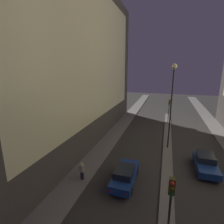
{
  "coord_description": "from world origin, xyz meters",
  "views": [
    {
      "loc": [
        -0.6,
        -3.88,
        9.58
      ],
      "look_at": [
        -7.39,
        17.73,
        3.87
      ],
      "focal_mm": 28.0,
      "sensor_mm": 36.0,
      "label": 1
    }
  ],
  "objects_px": {
    "street_lamp": "(172,90)",
    "car_left_lane": "(125,175)",
    "traffic_light_near": "(171,197)",
    "pedestrian_on_left_sidewalk": "(82,170)",
    "car_right_lane": "(206,163)",
    "traffic_light_mid": "(169,106)"
  },
  "relations": [
    {
      "from": "street_lamp",
      "to": "car_left_lane",
      "type": "height_order",
      "value": "street_lamp"
    },
    {
      "from": "traffic_light_near",
      "to": "pedestrian_on_left_sidewalk",
      "type": "relative_size",
      "value": 2.56
    },
    {
      "from": "street_lamp",
      "to": "car_right_lane",
      "type": "bearing_deg",
      "value": -48.24
    },
    {
      "from": "traffic_light_near",
      "to": "car_left_lane",
      "type": "relative_size",
      "value": 0.92
    },
    {
      "from": "traffic_light_mid",
      "to": "pedestrian_on_left_sidewalk",
      "type": "bearing_deg",
      "value": -109.89
    },
    {
      "from": "car_right_lane",
      "to": "street_lamp",
      "type": "bearing_deg",
      "value": 131.76
    },
    {
      "from": "traffic_light_near",
      "to": "car_left_lane",
      "type": "distance_m",
      "value": 6.29
    },
    {
      "from": "car_left_lane",
      "to": "traffic_light_near",
      "type": "bearing_deg",
      "value": -53.45
    },
    {
      "from": "traffic_light_mid",
      "to": "car_left_lane",
      "type": "relative_size",
      "value": 0.92
    },
    {
      "from": "pedestrian_on_left_sidewalk",
      "to": "traffic_light_near",
      "type": "bearing_deg",
      "value": -28.8
    },
    {
      "from": "traffic_light_near",
      "to": "street_lamp",
      "type": "bearing_deg",
      "value": 90.0
    },
    {
      "from": "street_lamp",
      "to": "car_left_lane",
      "type": "relative_size",
      "value": 2.23
    },
    {
      "from": "traffic_light_near",
      "to": "street_lamp",
      "type": "distance_m",
      "value": 13.41
    },
    {
      "from": "street_lamp",
      "to": "traffic_light_near",
      "type": "bearing_deg",
      "value": -90.0
    },
    {
      "from": "traffic_light_near",
      "to": "car_left_lane",
      "type": "xyz_separation_m",
      "value": [
        -3.47,
        4.67,
        -2.4
      ]
    },
    {
      "from": "car_right_lane",
      "to": "pedestrian_on_left_sidewalk",
      "type": "bearing_deg",
      "value": -154.8
    },
    {
      "from": "traffic_light_near",
      "to": "traffic_light_mid",
      "type": "relative_size",
      "value": 1.0
    },
    {
      "from": "car_left_lane",
      "to": "pedestrian_on_left_sidewalk",
      "type": "height_order",
      "value": "pedestrian_on_left_sidewalk"
    },
    {
      "from": "street_lamp",
      "to": "car_right_lane",
      "type": "xyz_separation_m",
      "value": [
        3.47,
        -3.88,
        -6.44
      ]
    },
    {
      "from": "traffic_light_mid",
      "to": "street_lamp",
      "type": "xyz_separation_m",
      "value": [
        0.0,
        -10.84,
        4.04
      ]
    },
    {
      "from": "traffic_light_mid",
      "to": "car_right_lane",
      "type": "xyz_separation_m",
      "value": [
        3.47,
        -14.72,
        -2.4
      ]
    },
    {
      "from": "traffic_light_near",
      "to": "street_lamp",
      "type": "relative_size",
      "value": 0.41
    }
  ]
}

